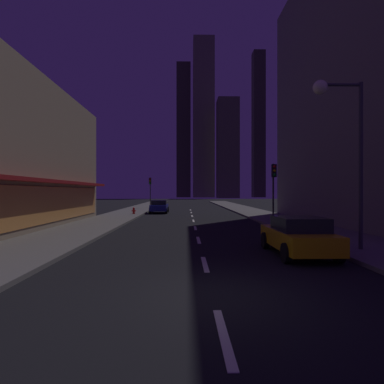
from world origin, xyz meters
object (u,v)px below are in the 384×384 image
(car_parked_far, at_px, (159,206))
(street_lamp_right, at_px, (340,123))
(traffic_light_far_left, at_px, (150,186))
(car_parked_near, at_px, (298,235))
(traffic_light_near_right, at_px, (274,180))
(fire_hydrant_far_left, at_px, (134,211))

(car_parked_far, bearing_deg, street_lamp_right, -69.09)
(traffic_light_far_left, height_order, street_lamp_right, street_lamp_right)
(traffic_light_far_left, bearing_deg, car_parked_near, -74.01)
(car_parked_near, xyz_separation_m, traffic_light_far_left, (-9.10, 31.75, 2.45))
(car_parked_far, relative_size, traffic_light_far_left, 1.01)
(traffic_light_far_left, bearing_deg, car_parked_far, -76.40)
(street_lamp_right, bearing_deg, traffic_light_near_right, 89.29)
(traffic_light_far_left, bearing_deg, fire_hydrant_far_left, -92.03)
(traffic_light_near_right, relative_size, traffic_light_far_left, 1.00)
(traffic_light_near_right, height_order, street_lamp_right, street_lamp_right)
(street_lamp_right, bearing_deg, car_parked_far, 110.91)
(traffic_light_near_right, bearing_deg, street_lamp_right, -90.71)
(car_parked_far, height_order, traffic_light_near_right, traffic_light_near_right)
(fire_hydrant_far_left, relative_size, traffic_light_near_right, 0.16)
(fire_hydrant_far_left, bearing_deg, car_parked_far, 56.33)
(fire_hydrant_far_left, relative_size, traffic_light_far_left, 0.16)
(car_parked_far, bearing_deg, car_parked_near, -73.23)
(traffic_light_far_left, bearing_deg, traffic_light_near_right, -63.01)
(car_parked_far, xyz_separation_m, fire_hydrant_far_left, (-2.30, -3.45, -0.29))
(car_parked_near, xyz_separation_m, fire_hydrant_far_left, (-9.50, 20.44, -0.29))
(traffic_light_near_right, bearing_deg, traffic_light_far_left, 116.99)
(car_parked_near, bearing_deg, street_lamp_right, 12.37)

